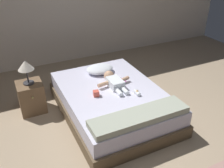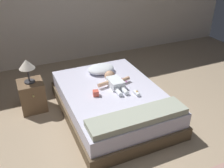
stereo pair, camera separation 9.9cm
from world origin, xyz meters
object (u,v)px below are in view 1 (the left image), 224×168
(baby_bottle, at_px, (137,93))
(toothbrush, at_px, (123,79))
(baby, at_px, (114,81))
(nightstand, at_px, (31,97))
(pillow, at_px, (100,69))
(bed, at_px, (112,102))
(lamp, at_px, (26,67))
(toy_block, at_px, (96,93))

(baby_bottle, bearing_deg, toothbrush, 86.88)
(baby, height_order, nightstand, baby)
(pillow, relative_size, toothbrush, 3.04)
(pillow, height_order, baby, baby)
(pillow, distance_m, baby, 0.47)
(toothbrush, height_order, nightstand, nightstand)
(toothbrush, bearing_deg, bed, -144.53)
(baby_bottle, bearing_deg, pillow, 103.02)
(baby, bearing_deg, bed, -125.33)
(bed, xyz_separation_m, lamp, (-1.06, 0.58, 0.55))
(bed, distance_m, nightstand, 1.21)
(bed, bearing_deg, toothbrush, 35.47)
(toy_block, bearing_deg, bed, 9.94)
(baby, xyz_separation_m, lamp, (-1.15, 0.46, 0.28))
(pillow, xyz_separation_m, toothbrush, (0.22, -0.39, -0.05))
(bed, bearing_deg, baby_bottle, -44.67)
(lamp, height_order, toy_block, lamp)
(pillow, bearing_deg, toothbrush, -60.20)
(baby, xyz_separation_m, toy_block, (-0.35, -0.17, -0.02))
(baby, distance_m, baby_bottle, 0.42)
(baby_bottle, bearing_deg, toy_block, 158.04)
(bed, bearing_deg, lamp, 151.21)
(lamp, bearing_deg, bed, -28.79)
(baby_bottle, bearing_deg, nightstand, 147.51)
(bed, height_order, baby, baby)
(nightstand, bearing_deg, lamp, 90.00)
(toothbrush, distance_m, toy_block, 0.61)
(toy_block, distance_m, baby_bottle, 0.57)
(nightstand, relative_size, toy_block, 5.06)
(bed, xyz_separation_m, baby, (0.09, 0.12, 0.26))
(pillow, height_order, toy_block, pillow)
(baby, distance_m, nightstand, 1.26)
(bed, xyz_separation_m, nightstand, (-1.06, 0.58, 0.04))
(pillow, relative_size, nightstand, 0.94)
(bed, distance_m, lamp, 1.33)
(lamp, distance_m, baby_bottle, 1.60)
(toothbrush, distance_m, nightstand, 1.41)
(pillow, distance_m, toothbrush, 0.45)
(toothbrush, distance_m, baby_bottle, 0.47)
(pillow, relative_size, baby, 0.75)
(pillow, xyz_separation_m, baby, (0.02, -0.47, 0.00))
(baby, bearing_deg, pillow, 92.45)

